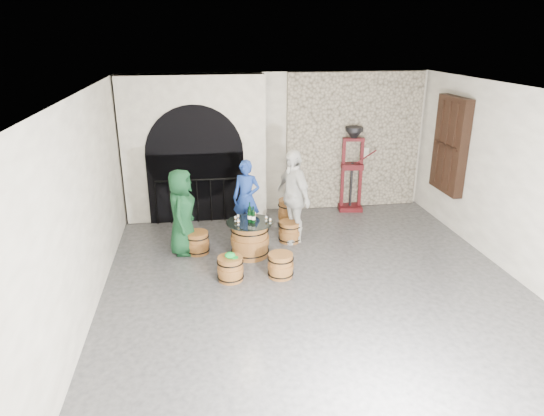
{
  "coord_description": "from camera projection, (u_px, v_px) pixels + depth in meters",
  "views": [
    {
      "loc": [
        -1.8,
        -6.86,
        4.02
      ],
      "look_at": [
        -0.56,
        1.21,
        1.05
      ],
      "focal_mm": 32.0,
      "sensor_mm": 36.0,
      "label": 1
    }
  ],
  "objects": [
    {
      "name": "arched_opening",
      "position": [
        195.0,
        150.0,
        10.66
      ],
      "size": [
        3.1,
        0.6,
        3.19
      ],
      "color": "silver",
      "rests_on": "ground"
    },
    {
      "name": "shuttered_window",
      "position": [
        450.0,
        145.0,
        10.1
      ],
      "size": [
        0.23,
        1.1,
        2.0
      ],
      "color": "black",
      "rests_on": "wall_right"
    },
    {
      "name": "barrel_stool_left",
      "position": [
        197.0,
        243.0,
        9.3
      ],
      "size": [
        0.46,
        0.46,
        0.43
      ],
      "color": "brown",
      "rests_on": "ground"
    },
    {
      "name": "control_box",
      "position": [
        364.0,
        152.0,
        11.42
      ],
      "size": [
        0.18,
        0.1,
        0.22
      ],
      "primitive_type": "cube",
      "color": "silver",
      "rests_on": "wall_back"
    },
    {
      "name": "tasting_glass_d",
      "position": [
        255.0,
        214.0,
        9.27
      ],
      "size": [
        0.05,
        0.05,
        0.1
      ],
      "primitive_type": null,
      "color": "#AF6D22",
      "rests_on": "barrel_table"
    },
    {
      "name": "corking_press",
      "position": [
        352.0,
        163.0,
        11.27
      ],
      "size": [
        0.83,
        0.52,
        1.99
      ],
      "rotation": [
        0.0,
        0.0,
        -0.14
      ],
      "color": "#4A0C11",
      "rests_on": "ground"
    },
    {
      "name": "wine_bottle_left",
      "position": [
        250.0,
        216.0,
        8.98
      ],
      "size": [
        0.08,
        0.08,
        0.32
      ],
      "color": "black",
      "rests_on": "barrel_table"
    },
    {
      "name": "wall_right",
      "position": [
        527.0,
        189.0,
        7.95
      ],
      "size": [
        0.0,
        8.0,
        8.0
      ],
      "primitive_type": "plane",
      "rotation": [
        1.57,
        0.0,
        -1.57
      ],
      "color": "silver",
      "rests_on": "ground"
    },
    {
      "name": "stone_facing_panel",
      "position": [
        354.0,
        142.0,
        11.37
      ],
      "size": [
        3.2,
        0.12,
        3.18
      ],
      "primitive_type": "cube",
      "color": "#B1A58D",
      "rests_on": "ground"
    },
    {
      "name": "tasting_glass_a",
      "position": [
        238.0,
        222.0,
        8.88
      ],
      "size": [
        0.05,
        0.05,
        0.1
      ],
      "primitive_type": null,
      "color": "#AF6D22",
      "rests_on": "barrel_table"
    },
    {
      "name": "wall_left",
      "position": [
        83.0,
        211.0,
        6.96
      ],
      "size": [
        0.0,
        8.0,
        8.0
      ],
      "primitive_type": "plane",
      "rotation": [
        1.57,
        0.0,
        1.57
      ],
      "color": "silver",
      "rests_on": "ground"
    },
    {
      "name": "barrel_stool_far",
      "position": [
        247.0,
        225.0,
        10.15
      ],
      "size": [
        0.46,
        0.46,
        0.43
      ],
      "color": "brown",
      "rests_on": "ground"
    },
    {
      "name": "person_green",
      "position": [
        182.0,
        212.0,
        9.12
      ],
      "size": [
        0.66,
        0.89,
        1.66
      ],
      "primitive_type": "imported",
      "rotation": [
        0.0,
        0.0,
        1.39
      ],
      "color": "#103B1E",
      "rests_on": "ground"
    },
    {
      "name": "wall_front",
      "position": [
        446.0,
        365.0,
        3.74
      ],
      "size": [
        8.0,
        0.0,
        8.0
      ],
      "primitive_type": "plane",
      "rotation": [
        -1.57,
        0.0,
        0.0
      ],
      "color": "silver",
      "rests_on": "ground"
    },
    {
      "name": "green_cap",
      "position": [
        230.0,
        255.0,
        8.19
      ],
      "size": [
        0.23,
        0.18,
        0.1
      ],
      "color": "#0D972E",
      "rests_on": "barrel_stool_near_left"
    },
    {
      "name": "barrel_stool_near_left",
      "position": [
        230.0,
        269.0,
        8.28
      ],
      "size": [
        0.46,
        0.46,
        0.43
      ],
      "color": "brown",
      "rests_on": "ground"
    },
    {
      "name": "side_barrel",
      "position": [
        289.0,
        214.0,
        10.44
      ],
      "size": [
        0.49,
        0.49,
        0.65
      ],
      "rotation": [
        0.0,
        0.0,
        0.29
      ],
      "color": "brown",
      "rests_on": "ground"
    },
    {
      "name": "tasting_glass_f",
      "position": [
        235.0,
        219.0,
        9.05
      ],
      "size": [
        0.05,
        0.05,
        0.1
      ],
      "primitive_type": null,
      "color": "#AF6D22",
      "rests_on": "barrel_table"
    },
    {
      "name": "wine_bottle_right",
      "position": [
        250.0,
        212.0,
        9.16
      ],
      "size": [
        0.08,
        0.08,
        0.32
      ],
      "color": "black",
      "rests_on": "barrel_table"
    },
    {
      "name": "tasting_glass_b",
      "position": [
        266.0,
        219.0,
        9.06
      ],
      "size": [
        0.05,
        0.05,
        0.1
      ],
      "primitive_type": null,
      "color": "#AF6D22",
      "rests_on": "barrel_table"
    },
    {
      "name": "tasting_glass_c",
      "position": [
        238.0,
        217.0,
        9.13
      ],
      "size": [
        0.05,
        0.05,
        0.1
      ],
      "primitive_type": null,
      "color": "#AF6D22",
      "rests_on": "barrel_table"
    },
    {
      "name": "barrel_stool_near_right",
      "position": [
        281.0,
        265.0,
        8.4
      ],
      "size": [
        0.46,
        0.46,
        0.43
      ],
      "color": "brown",
      "rests_on": "ground"
    },
    {
      "name": "person_blue",
      "position": [
        246.0,
        198.0,
        9.99
      ],
      "size": [
        0.68,
        0.58,
        1.59
      ],
      "primitive_type": "imported",
      "rotation": [
        0.0,
        0.0,
        -0.42
      ],
      "color": "navy",
      "rests_on": "ground"
    },
    {
      "name": "wine_bottle_center",
      "position": [
        253.0,
        216.0,
        8.95
      ],
      "size": [
        0.08,
        0.08,
        0.32
      ],
      "color": "black",
      "rests_on": "barrel_table"
    },
    {
      "name": "ceiling",
      "position": [
        324.0,
        93.0,
        6.91
      ],
      "size": [
        8.0,
        8.0,
        0.0
      ],
      "primitive_type": "plane",
      "rotation": [
        3.14,
        0.0,
        0.0
      ],
      "color": "beige",
      "rests_on": "wall_back"
    },
    {
      "name": "ground",
      "position": [
        317.0,
        290.0,
        8.0
      ],
      "size": [
        8.0,
        8.0,
        0.0
      ],
      "primitive_type": "plane",
      "color": "#313134",
      "rests_on": "ground"
    },
    {
      "name": "wall_back",
      "position": [
        278.0,
        143.0,
        11.17
      ],
      "size": [
        8.0,
        0.0,
        8.0
      ],
      "primitive_type": "plane",
      "rotation": [
        1.57,
        0.0,
        0.0
      ],
      "color": "silver",
      "rests_on": "ground"
    },
    {
      "name": "barrel_table",
      "position": [
        250.0,
        239.0,
        9.15
      ],
      "size": [
        0.88,
        0.88,
        0.69
      ],
      "color": "brown",
      "rests_on": "ground"
    },
    {
      "name": "tasting_glass_e",
      "position": [
        270.0,
        221.0,
        8.94
      ],
      "size": [
        0.05,
        0.05,
        0.1
      ],
      "primitive_type": null,
      "color": "#AF6D22",
      "rests_on": "barrel_table"
    },
    {
      "name": "barrel_stool_right",
      "position": [
        290.0,
        232.0,
        9.82
      ],
      "size": [
        0.46,
        0.46,
        0.43
      ],
      "color": "brown",
      "rests_on": "ground"
    },
    {
      "name": "person_white",
      "position": [
        293.0,
        196.0,
        9.62
      ],
      "size": [
        0.81,
        1.2,
        1.9
      ],
      "primitive_type": "imported",
      "rotation": [
        0.0,
        0.0,
        -1.23
      ],
      "color": "silver",
      "rests_on": "ground"
    }
  ]
}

